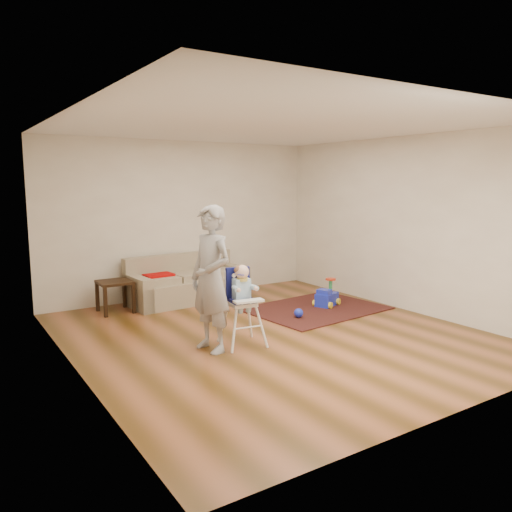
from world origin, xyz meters
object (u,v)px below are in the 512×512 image
sofa (188,279)px  high_chair (242,306)px  ride_on_toy (327,292)px  adult (211,279)px  side_table (115,297)px  toy_ball (299,313)px

sofa → high_chair: 2.49m
ride_on_toy → adult: bearing=175.6°
side_table → toy_ball: size_ratio=3.59×
toy_ball → high_chair: (-1.32, -0.57, 0.40)m
high_chair → adult: 0.56m
sofa → side_table: sofa is taller
ride_on_toy → adult: 2.78m
side_table → adult: adult is taller
high_chair → adult: bearing=-176.3°
side_table → sofa: bearing=2.2°
side_table → toy_ball: bearing=-40.4°
sofa → high_chair: (-0.43, -2.45, 0.10)m
toy_ball → high_chair: bearing=-156.8°
sofa → adult: adult is taller
sofa → ride_on_toy: (1.73, -1.55, -0.16)m
adult → toy_ball: bearing=96.8°
high_chair → adult: adult is taller
adult → high_chair: bearing=75.3°
sofa → high_chair: high_chair is taller
high_chair → side_table: bearing=117.2°
toy_ball → high_chair: high_chair is taller
side_table → ride_on_toy: size_ratio=1.14×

